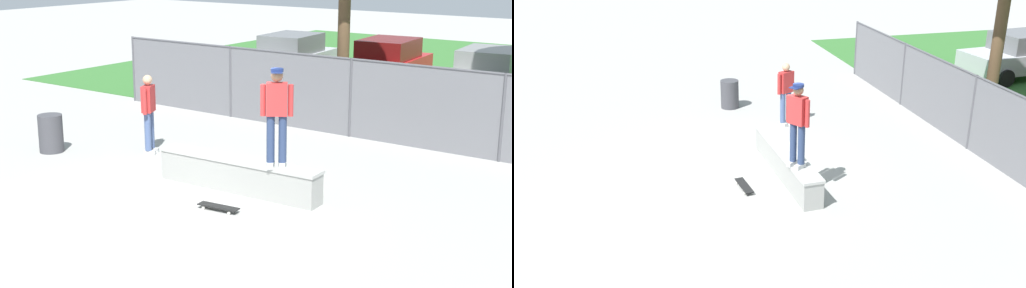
# 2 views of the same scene
# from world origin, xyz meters

# --- Properties ---
(ground_plane) EXTENTS (80.00, 80.00, 0.00)m
(ground_plane) POSITION_xyz_m (0.00, 0.00, 0.00)
(ground_plane) COLOR #9E9E99
(grass_strip) EXTENTS (27.07, 20.00, 0.02)m
(grass_strip) POSITION_xyz_m (0.00, 16.45, 0.01)
(grass_strip) COLOR #336B2D
(grass_strip) RESTS_ON ground
(concrete_ledge) EXTENTS (3.56, 0.64, 0.66)m
(concrete_ledge) POSITION_xyz_m (0.36, 1.13, 0.33)
(concrete_ledge) COLOR #999993
(concrete_ledge) RESTS_ON ground
(skateboarder) EXTENTS (0.52, 0.42, 1.84)m
(skateboarder) POSITION_xyz_m (1.28, 1.09, 1.69)
(skateboarder) COLOR beige
(skateboarder) RESTS_ON concrete_ledge
(skateboard) EXTENTS (0.82, 0.29, 0.09)m
(skateboard) POSITION_xyz_m (0.75, 0.04, 0.07)
(skateboard) COLOR black
(skateboard) RESTS_ON ground
(chainlink_fence) EXTENTS (15.14, 0.07, 1.98)m
(chainlink_fence) POSITION_xyz_m (0.00, 6.15, 1.07)
(chainlink_fence) COLOR #4C4C51
(chainlink_fence) RESTS_ON ground
(car_silver) EXTENTS (2.30, 4.34, 1.66)m
(car_silver) POSITION_xyz_m (-5.56, 11.77, 0.84)
(car_silver) COLOR #B7BABF
(car_silver) RESTS_ON ground
(car_red) EXTENTS (2.30, 4.34, 1.66)m
(car_red) POSITION_xyz_m (-2.17, 12.49, 0.84)
(car_red) COLOR #B21E1E
(car_red) RESTS_ON ground
(car_white) EXTENTS (2.30, 4.34, 1.66)m
(car_white) POSITION_xyz_m (1.37, 12.13, 0.84)
(car_white) COLOR silver
(car_white) RESTS_ON ground
(bystander) EXTENTS (0.40, 0.55, 1.82)m
(bystander) POSITION_xyz_m (-2.93, 2.07, 1.01)
(bystander) COLOR beige
(bystander) RESTS_ON ground
(trash_bin) EXTENTS (0.56, 0.56, 0.87)m
(trash_bin) POSITION_xyz_m (-4.86, 0.82, 0.44)
(trash_bin) COLOR #3F3F44
(trash_bin) RESTS_ON ground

